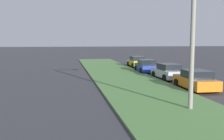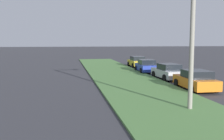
# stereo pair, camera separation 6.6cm
# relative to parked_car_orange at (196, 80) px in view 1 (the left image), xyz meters

# --- Properties ---
(grass_median) EXTENTS (60.00, 6.00, 0.12)m
(grass_median) POSITION_rel_parked_car_orange_xyz_m (2.26, 3.99, -0.66)
(grass_median) COLOR #517F42
(grass_median) RESTS_ON ground
(parked_car_orange) EXTENTS (4.34, 2.10, 1.47)m
(parked_car_orange) POSITION_rel_parked_car_orange_xyz_m (0.00, 0.00, 0.00)
(parked_car_orange) COLOR orange
(parked_car_orange) RESTS_ON ground
(parked_car_silver) EXTENTS (4.36, 2.13, 1.47)m
(parked_car_silver) POSITION_rel_parked_car_orange_xyz_m (5.46, -0.05, 0.00)
(parked_car_silver) COLOR #B2B5BA
(parked_car_silver) RESTS_ON ground
(parked_car_blue) EXTENTS (4.39, 2.19, 1.47)m
(parked_car_blue) POSITION_rel_parked_car_orange_xyz_m (11.11, 0.35, 0.00)
(parked_car_blue) COLOR #23389E
(parked_car_blue) RESTS_ON ground
(parked_car_yellow) EXTENTS (4.33, 2.08, 1.47)m
(parked_car_yellow) POSITION_rel_parked_car_orange_xyz_m (17.35, -0.26, 0.00)
(parked_car_yellow) COLOR gold
(parked_car_yellow) RESTS_ON ground
(streetlight) EXTENTS (0.91, 2.84, 7.50)m
(streetlight) POSITION_rel_parked_car_orange_xyz_m (-5.37, 2.76, 3.67)
(streetlight) COLOR gray
(streetlight) RESTS_ON ground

